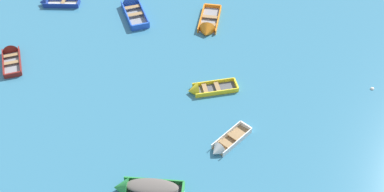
{
  "coord_description": "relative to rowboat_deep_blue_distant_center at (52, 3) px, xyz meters",
  "views": [
    {
      "loc": [
        -0.25,
        -2.79,
        23.79
      ],
      "look_at": [
        0.0,
        22.12,
        0.15
      ],
      "focal_mm": 45.96,
      "sensor_mm": 36.0,
      "label": 1
    }
  ],
  "objects": [
    {
      "name": "rowboat_white_near_right",
      "position": [
        14.09,
        -16.51,
        -0.01
      ],
      "size": [
        2.96,
        3.03,
        0.92
      ],
      "color": "#99754C",
      "rests_on": "ground_plane"
    },
    {
      "name": "rowboat_yellow_cluster_outer",
      "position": [
        12.85,
        -11.29,
        -0.02
      ],
      "size": [
        3.71,
        1.8,
        1.09
      ],
      "color": "#4C4C51",
      "rests_on": "ground_plane"
    },
    {
      "name": "rowboat_green_back_row_left",
      "position": [
        9.11,
        -19.86,
        0.16
      ],
      "size": [
        4.21,
        1.7,
        1.23
      ],
      "color": "#4C4C51",
      "rests_on": "ground_plane"
    },
    {
      "name": "rowboat_blue_far_left",
      "position": [
        7.04,
        -0.79,
        0.05
      ],
      "size": [
        2.77,
        4.74,
        1.4
      ],
      "color": "gray",
      "rests_on": "ground_plane"
    },
    {
      "name": "rowboat_maroon_foreground_center",
      "position": [
        -1.73,
        -7.17,
        -0.01
      ],
      "size": [
        2.23,
        3.83,
        1.17
      ],
      "color": "gray",
      "rests_on": "ground_plane"
    },
    {
      "name": "rowboat_orange_back_row_center",
      "position": [
        13.49,
        -3.79,
        -0.0
      ],
      "size": [
        2.17,
        4.53,
        1.38
      ],
      "color": "gray",
      "rests_on": "ground_plane"
    },
    {
      "name": "rowboat_deep_blue_distant_center",
      "position": [
        0.0,
        0.0,
        0.0
      ],
      "size": [
        3.5,
        1.21,
        0.99
      ],
      "color": "beige",
      "rests_on": "ground_plane"
    },
    {
      "name": "mooring_buoy_near_foreground",
      "position": [
        25.02,
        -11.15,
        -0.19
      ],
      "size": [
        0.28,
        0.28,
        0.28
      ],
      "primitive_type": "sphere",
      "color": "silver",
      "rests_on": "ground_plane"
    }
  ]
}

